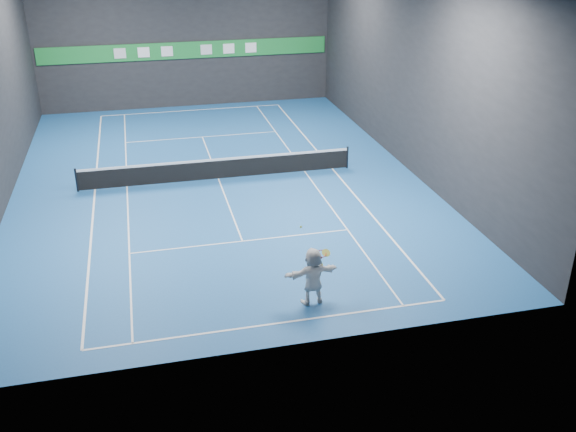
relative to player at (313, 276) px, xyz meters
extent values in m
plane|color=#1A5091|center=(-1.42, 11.02, -0.94)|extent=(26.00, 26.00, 0.00)
cube|color=black|center=(-1.42, 24.02, 3.56)|extent=(18.00, 0.10, 9.00)
cube|color=black|center=(-1.42, -1.98, 3.56)|extent=(18.00, 0.10, 9.00)
cube|color=black|center=(7.58, 11.02, 3.56)|extent=(0.10, 26.00, 9.00)
cube|color=white|center=(-1.42, -0.87, -0.94)|extent=(10.98, 0.08, 0.01)
cube|color=white|center=(-1.42, 22.91, -0.94)|extent=(10.98, 0.08, 0.01)
cube|color=white|center=(-6.91, 11.02, -0.94)|extent=(0.08, 23.78, 0.01)
cube|color=white|center=(4.07, 11.02, -0.94)|extent=(0.08, 23.78, 0.01)
cube|color=white|center=(-5.53, 11.02, -0.94)|extent=(0.06, 23.78, 0.01)
cube|color=white|center=(2.69, 11.02, -0.94)|extent=(0.06, 23.78, 0.01)
cube|color=white|center=(-1.42, 4.62, -0.94)|extent=(8.23, 0.06, 0.01)
cube|color=white|center=(-1.42, 17.42, -0.94)|extent=(8.23, 0.06, 0.01)
cube|color=white|center=(-1.42, 11.02, -0.94)|extent=(0.06, 12.80, 0.01)
imported|color=white|center=(0.00, 0.00, 0.00)|extent=(1.80, 0.75, 1.88)
sphere|color=#DFF929|center=(-0.35, 0.18, 1.64)|extent=(0.07, 0.07, 0.07)
cylinder|color=black|center=(-7.62, 11.02, -0.41)|extent=(0.10, 0.10, 1.07)
cylinder|color=black|center=(4.78, 11.02, -0.41)|extent=(0.10, 0.10, 1.07)
cube|color=black|center=(-1.42, 11.02, -0.47)|extent=(12.40, 0.03, 0.86)
cube|color=white|center=(-1.42, 11.02, 0.01)|extent=(12.40, 0.04, 0.10)
cube|color=#1D8534|center=(-1.42, 23.96, 2.56)|extent=(17.64, 0.06, 1.00)
cube|color=silver|center=(-5.42, 23.90, 2.56)|extent=(0.70, 0.04, 0.60)
cube|color=white|center=(-4.02, 23.90, 2.56)|extent=(0.70, 0.04, 0.60)
cube|color=white|center=(-2.62, 23.90, 2.56)|extent=(0.70, 0.04, 0.60)
cube|color=silver|center=(-0.22, 23.90, 2.56)|extent=(0.70, 0.04, 0.60)
cube|color=white|center=(1.18, 23.90, 2.56)|extent=(0.70, 0.04, 0.60)
cube|color=white|center=(2.58, 23.90, 2.56)|extent=(0.70, 0.04, 0.60)
torus|color=red|center=(0.27, 0.05, 0.72)|extent=(0.38, 0.36, 0.17)
cylinder|color=#D5DD4E|center=(0.42, 0.05, 0.74)|extent=(0.38, 0.31, 0.22)
cylinder|color=#B1121F|center=(0.27, 0.05, 0.56)|extent=(0.07, 0.13, 0.17)
cylinder|color=yellow|center=(0.30, 0.03, 0.36)|extent=(0.12, 0.15, 0.25)
camera|label=1|loc=(-4.74, -16.38, 10.02)|focal=40.00mm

